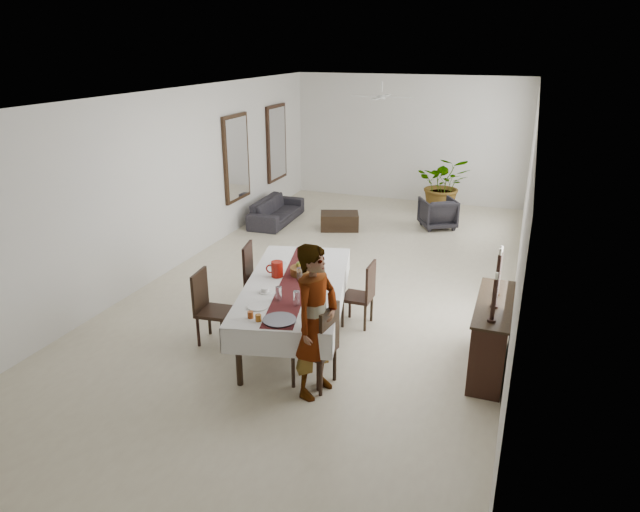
# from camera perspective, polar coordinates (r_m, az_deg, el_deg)

# --- Properties ---
(floor) EXTENTS (6.00, 12.00, 0.00)m
(floor) POSITION_cam_1_polar(r_m,az_deg,el_deg) (9.97, 1.25, -2.69)
(floor) COLOR beige
(floor) RESTS_ON ground
(ceiling) EXTENTS (6.00, 12.00, 0.02)m
(ceiling) POSITION_cam_1_polar(r_m,az_deg,el_deg) (9.19, 1.41, 15.98)
(ceiling) COLOR white
(ceiling) RESTS_ON wall_back
(wall_back) EXTENTS (6.00, 0.02, 3.20)m
(wall_back) POSITION_cam_1_polar(r_m,az_deg,el_deg) (15.14, 8.84, 11.46)
(wall_back) COLOR white
(wall_back) RESTS_ON floor
(wall_front) EXTENTS (6.00, 0.02, 3.20)m
(wall_front) POSITION_cam_1_polar(r_m,az_deg,el_deg) (4.61, -24.17, -11.87)
(wall_front) COLOR white
(wall_front) RESTS_ON floor
(wall_left) EXTENTS (0.02, 12.00, 3.20)m
(wall_left) POSITION_cam_1_polar(r_m,az_deg,el_deg) (10.77, -14.09, 7.43)
(wall_left) COLOR white
(wall_left) RESTS_ON floor
(wall_right) EXTENTS (0.02, 12.00, 3.20)m
(wall_right) POSITION_cam_1_polar(r_m,az_deg,el_deg) (8.98, 19.80, 4.27)
(wall_right) COLOR white
(wall_right) RESTS_ON floor
(dining_table_top) EXTENTS (1.71, 2.86, 0.06)m
(dining_table_top) POSITION_cam_1_polar(r_m,az_deg,el_deg) (7.86, -2.51, -2.89)
(dining_table_top) COLOR black
(dining_table_top) RESTS_ON table_leg_fl
(table_leg_fl) EXTENTS (0.09, 0.09, 0.78)m
(table_leg_fl) POSITION_cam_1_polar(r_m,az_deg,el_deg) (7.03, -8.13, -9.92)
(table_leg_fl) COLOR black
(table_leg_fl) RESTS_ON floor
(table_leg_fr) EXTENTS (0.09, 0.09, 0.78)m
(table_leg_fr) POSITION_cam_1_polar(r_m,az_deg,el_deg) (6.87, -0.04, -10.51)
(table_leg_fr) COLOR black
(table_leg_fr) RESTS_ON floor
(table_leg_bl) EXTENTS (0.09, 0.09, 0.78)m
(table_leg_bl) POSITION_cam_1_polar(r_m,az_deg,el_deg) (9.26, -4.23, -2.00)
(table_leg_bl) COLOR black
(table_leg_bl) RESTS_ON floor
(table_leg_br) EXTENTS (0.09, 0.09, 0.78)m
(table_leg_br) POSITION_cam_1_polar(r_m,az_deg,el_deg) (9.13, 1.84, -2.28)
(table_leg_br) COLOR black
(table_leg_br) RESTS_ON floor
(tablecloth_top) EXTENTS (1.95, 3.11, 0.01)m
(tablecloth_top) POSITION_cam_1_polar(r_m,az_deg,el_deg) (7.85, -2.51, -2.66)
(tablecloth_top) COLOR silver
(tablecloth_top) RESTS_ON dining_table_top
(tablecloth_drape_left) EXTENTS (0.68, 2.80, 0.33)m
(tablecloth_drape_left) POSITION_cam_1_polar(r_m,az_deg,el_deg) (8.03, -7.11, -3.49)
(tablecloth_drape_left) COLOR white
(tablecloth_drape_left) RESTS_ON dining_table_top
(tablecloth_drape_right) EXTENTS (0.68, 2.80, 0.33)m
(tablecloth_drape_right) POSITION_cam_1_polar(r_m,az_deg,el_deg) (7.84, 2.24, -3.97)
(tablecloth_drape_right) COLOR white
(tablecloth_drape_right) RESTS_ON dining_table_top
(tablecloth_drape_near) EXTENTS (1.28, 0.32, 0.33)m
(tablecloth_drape_near) POSITION_cam_1_polar(r_m,az_deg,el_deg) (6.65, -4.46, -8.79)
(tablecloth_drape_near) COLOR silver
(tablecloth_drape_near) RESTS_ON dining_table_top
(tablecloth_drape_far) EXTENTS (1.28, 0.32, 0.33)m
(tablecloth_drape_far) POSITION_cam_1_polar(r_m,az_deg,el_deg) (9.22, -1.09, -0.10)
(tablecloth_drape_far) COLOR white
(tablecloth_drape_far) RESTS_ON dining_table_top
(table_runner) EXTENTS (1.03, 2.80, 0.00)m
(table_runner) POSITION_cam_1_polar(r_m,az_deg,el_deg) (7.84, -2.51, -2.60)
(table_runner) COLOR #58191A
(table_runner) RESTS_ON tablecloth_top
(red_pitcher) EXTENTS (0.20, 0.20, 0.22)m
(red_pitcher) POSITION_cam_1_polar(r_m,az_deg,el_deg) (8.00, -4.31, -1.32)
(red_pitcher) COLOR #96140A
(red_pitcher) RESTS_ON tablecloth_top
(pitcher_handle) EXTENTS (0.14, 0.05, 0.13)m
(pitcher_handle) POSITION_cam_1_polar(r_m,az_deg,el_deg) (8.02, -4.98, -1.29)
(pitcher_handle) COLOR #97120A
(pitcher_handle) RESTS_ON red_pitcher
(wine_glass_near) EXTENTS (0.08, 0.08, 0.19)m
(wine_glass_near) POSITION_cam_1_polar(r_m,az_deg,el_deg) (7.13, -2.38, -4.25)
(wine_glass_near) COLOR white
(wine_glass_near) RESTS_ON tablecloth_top
(wine_glass_mid) EXTENTS (0.08, 0.08, 0.19)m
(wine_glass_mid) POSITION_cam_1_polar(r_m,az_deg,el_deg) (7.27, -4.16, -3.78)
(wine_glass_mid) COLOR white
(wine_glass_mid) RESTS_ON tablecloth_top
(wine_glass_far) EXTENTS (0.08, 0.08, 0.19)m
(wine_glass_far) POSITION_cam_1_polar(r_m,az_deg,el_deg) (7.85, -2.06, -1.84)
(wine_glass_far) COLOR white
(wine_glass_far) RESTS_ON tablecloth_top
(teacup_right) EXTENTS (0.10, 0.10, 0.07)m
(teacup_right) POSITION_cam_1_polar(r_m,az_deg,el_deg) (7.18, -0.71, -4.59)
(teacup_right) COLOR white
(teacup_right) RESTS_ON saucer_right
(saucer_right) EXTENTS (0.17, 0.17, 0.01)m
(saucer_right) POSITION_cam_1_polar(r_m,az_deg,el_deg) (7.19, -0.71, -4.78)
(saucer_right) COLOR white
(saucer_right) RESTS_ON tablecloth_top
(teacup_left) EXTENTS (0.10, 0.10, 0.07)m
(teacup_left) POSITION_cam_1_polar(r_m,az_deg,el_deg) (7.54, -5.50, -3.42)
(teacup_left) COLOR white
(teacup_left) RESTS_ON saucer_left
(saucer_left) EXTENTS (0.17, 0.17, 0.01)m
(saucer_left) POSITION_cam_1_polar(r_m,az_deg,el_deg) (7.55, -5.50, -3.61)
(saucer_left) COLOR silver
(saucer_left) RESTS_ON tablecloth_top
(plate_near_right) EXTENTS (0.27, 0.27, 0.02)m
(plate_near_right) POSITION_cam_1_polar(r_m,az_deg,el_deg) (6.89, -0.79, -5.97)
(plate_near_right) COLOR white
(plate_near_right) RESTS_ON tablecloth_top
(bread_near_right) EXTENTS (0.10, 0.10, 0.10)m
(bread_near_right) POSITION_cam_1_polar(r_m,az_deg,el_deg) (6.87, -0.79, -5.74)
(bread_near_right) COLOR tan
(bread_near_right) RESTS_ON plate_near_right
(plate_near_left) EXTENTS (0.27, 0.27, 0.02)m
(plate_near_left) POSITION_cam_1_polar(r_m,az_deg,el_deg) (7.15, -6.23, -5.04)
(plate_near_left) COLOR silver
(plate_near_left) RESTS_ON tablecloth_top
(plate_far_left) EXTENTS (0.27, 0.27, 0.02)m
(plate_far_left) POSITION_cam_1_polar(r_m,az_deg,el_deg) (8.46, -4.25, -0.82)
(plate_far_left) COLOR silver
(plate_far_left) RESTS_ON tablecloth_top
(serving_tray) EXTENTS (0.40, 0.40, 0.02)m
(serving_tray) POSITION_cam_1_polar(r_m,az_deg,el_deg) (6.79, -4.08, -6.40)
(serving_tray) COLOR #404045
(serving_tray) RESTS_ON tablecloth_top
(jam_jar_a) EXTENTS (0.07, 0.07, 0.08)m
(jam_jar_a) POSITION_cam_1_polar(r_m,az_deg,el_deg) (6.80, -6.18, -6.16)
(jam_jar_a) COLOR #9C5816
(jam_jar_a) RESTS_ON tablecloth_top
(jam_jar_b) EXTENTS (0.07, 0.07, 0.08)m
(jam_jar_b) POSITION_cam_1_polar(r_m,az_deg,el_deg) (6.88, -6.98, -5.86)
(jam_jar_b) COLOR #8D3D14
(jam_jar_b) RESTS_ON tablecloth_top
(fruit_basket) EXTENTS (0.33, 0.33, 0.11)m
(fruit_basket) POSITION_cam_1_polar(r_m,az_deg,el_deg) (8.07, -1.82, -1.50)
(fruit_basket) COLOR brown
(fruit_basket) RESTS_ON tablecloth_top
(fruit_red) EXTENTS (0.10, 0.10, 0.10)m
(fruit_red) POSITION_cam_1_polar(r_m,az_deg,el_deg) (8.05, -1.56, -0.90)
(fruit_red) COLOR #A51019
(fruit_red) RESTS_ON fruit_basket
(fruit_green) EXTENTS (0.09, 0.09, 0.09)m
(fruit_green) POSITION_cam_1_polar(r_m,az_deg,el_deg) (8.07, -2.10, -0.85)
(fruit_green) COLOR olive
(fruit_green) RESTS_ON fruit_basket
(fruit_yellow) EXTENTS (0.09, 0.09, 0.09)m
(fruit_yellow) POSITION_cam_1_polar(r_m,az_deg,el_deg) (7.99, -1.88, -1.09)
(fruit_yellow) COLOR gold
(fruit_yellow) RESTS_ON fruit_basket
(chair_right_near_seat) EXTENTS (0.51, 0.51, 0.05)m
(chair_right_near_seat) POSITION_cam_1_polar(r_m,az_deg,el_deg) (6.94, -0.60, -9.32)
(chair_right_near_seat) COLOR black
(chair_right_near_seat) RESTS_ON chair_right_near_leg_fl
(chair_right_near_leg_fl) EXTENTS (0.05, 0.05, 0.45)m
(chair_right_near_leg_fl) POSITION_cam_1_polar(r_m,az_deg,el_deg) (6.86, 0.06, -12.19)
(chair_right_near_leg_fl) COLOR black
(chair_right_near_leg_fl) RESTS_ON floor
(chair_right_near_leg_fr) EXTENTS (0.05, 0.05, 0.45)m
(chair_right_near_leg_fr) POSITION_cam_1_polar(r_m,az_deg,el_deg) (7.14, 1.47, -10.76)
(chair_right_near_leg_fr) COLOR black
(chair_right_near_leg_fr) RESTS_ON floor
(chair_right_near_leg_bl) EXTENTS (0.05, 0.05, 0.45)m
(chair_right_near_leg_bl) POSITION_cam_1_polar(r_m,az_deg,el_deg) (7.01, -2.70, -11.41)
(chair_right_near_leg_bl) COLOR black
(chair_right_near_leg_bl) RESTS_ON floor
(chair_right_near_leg_br) EXTENTS (0.05, 0.05, 0.45)m
(chair_right_near_leg_br) POSITION_cam_1_polar(r_m,az_deg,el_deg) (7.29, -1.20, -10.05)
(chair_right_near_leg_br) COLOR black
(chair_right_near_leg_br) RESTS_ON floor
(chair_right_near_back) EXTENTS (0.10, 0.46, 0.58)m
(chair_right_near_back) POSITION_cam_1_polar(r_m,az_deg,el_deg) (6.71, 0.96, -7.43)
(chair_right_near_back) COLOR black
(chair_right_near_back) RESTS_ON chair_right_near_seat
(chair_right_far_seat) EXTENTS (0.42, 0.42, 0.05)m
(chair_right_far_seat) POSITION_cam_1_polar(r_m,az_deg,el_deg) (8.39, 3.78, -4.13)
(chair_right_far_seat) COLOR black
(chair_right_far_seat) RESTS_ON chair_right_far_leg_fl
(chair_right_far_leg_fl) EXTENTS (0.04, 0.04, 0.41)m
(chair_right_far_leg_fl) POSITION_cam_1_polar(r_m,az_deg,el_deg) (8.30, 4.52, -6.21)
(chair_right_far_leg_fl) COLOR black
(chair_right_far_leg_fl) RESTS_ON floor
(chair_right_far_leg_fr) EXTENTS (0.04, 0.04, 0.41)m
(chair_right_far_leg_fr) POSITION_cam_1_polar(r_m,az_deg,el_deg) (8.59, 5.18, -5.24)
(chair_right_far_leg_fr) COLOR black
(chair_right_far_leg_fr) RESTS_ON floor
(chair_right_far_leg_bl) EXTENTS (0.04, 0.04, 0.41)m
(chair_right_far_leg_bl) POSITION_cam_1_polar(r_m,az_deg,el_deg) (8.39, 2.27, -5.85)
(chair_right_far_leg_bl) COLOR black
(chair_right_far_leg_bl) RESTS_ON floor
(chair_right_far_leg_br) EXTENTS (0.04, 0.04, 0.41)m
(chair_right_far_leg_br) POSITION_cam_1_polar(r_m,az_deg,el_deg) (8.68, 3.00, -4.91)
(chair_right_far_leg_br) COLOR black
(chair_right_far_leg_br) RESTS_ON floor
(chair_right_far_back) EXTENTS (0.04, 0.42, 0.53)m
(chair_right_far_back) POSITION_cam_1_polar(r_m,az_deg,el_deg) (8.22, 5.09, -2.51)
(chair_right_far_back) COLOR black
(chair_right_far_back) RESTS_ON chair_right_far_seat
(chair_left_near_seat) EXTENTS (0.48, 0.48, 0.05)m
(chair_left_near_seat) POSITION_cam_1_polar(r_m,az_deg,el_deg) (8.02, -10.49, -5.50)
(chair_left_near_seat) COLOR black
(chair_left_near_seat) RESTS_ON chair_left_near_leg_fl
(chair_left_near_leg_fl) EXTENTS (0.05, 0.05, 0.43)m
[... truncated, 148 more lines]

